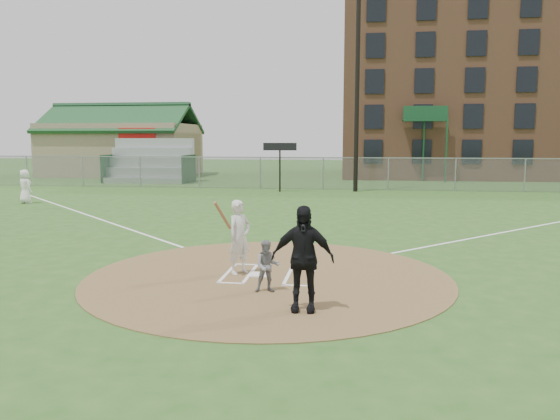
# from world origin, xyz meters

# --- Properties ---
(ground) EXTENTS (140.00, 140.00, 0.00)m
(ground) POSITION_xyz_m (0.00, 0.00, 0.00)
(ground) COLOR #2A541D
(ground) RESTS_ON ground
(dirt_circle) EXTENTS (8.40, 8.40, 0.02)m
(dirt_circle) POSITION_xyz_m (0.00, 0.00, 0.01)
(dirt_circle) COLOR brown
(dirt_circle) RESTS_ON ground
(home_plate) EXTENTS (0.45, 0.45, 0.03)m
(home_plate) POSITION_xyz_m (-0.22, 0.03, 0.03)
(home_plate) COLOR white
(home_plate) RESTS_ON dirt_circle
(foul_line_first) EXTENTS (17.04, 17.04, 0.01)m
(foul_line_first) POSITION_xyz_m (9.00, 9.00, 0.01)
(foul_line_first) COLOR white
(foul_line_first) RESTS_ON ground
(foul_line_third) EXTENTS (17.04, 17.04, 0.01)m
(foul_line_third) POSITION_xyz_m (-9.00, 9.00, 0.01)
(foul_line_third) COLOR white
(foul_line_third) RESTS_ON ground
(catcher) EXTENTS (0.61, 0.52, 1.08)m
(catcher) POSITION_xyz_m (0.19, -1.29, 0.56)
(catcher) COLOR gray
(catcher) RESTS_ON dirt_circle
(umpire) EXTENTS (1.15, 0.49, 1.96)m
(umpire) POSITION_xyz_m (1.02, -2.43, 1.00)
(umpire) COLOR black
(umpire) RESTS_ON dirt_circle
(ondeck_player) EXTENTS (0.96, 0.84, 1.66)m
(ondeck_player) POSITION_xyz_m (-14.13, 12.63, 0.83)
(ondeck_player) COLOR white
(ondeck_player) RESTS_ON ground
(batters_boxes) EXTENTS (2.08, 1.88, 0.01)m
(batters_boxes) POSITION_xyz_m (0.00, 0.15, 0.03)
(batters_boxes) COLOR white
(batters_boxes) RESTS_ON dirt_circle
(batter_at_plate) EXTENTS (0.81, 1.07, 1.78)m
(batter_at_plate) POSITION_xyz_m (-0.70, 0.13, 0.90)
(batter_at_plate) COLOR silver
(batter_at_plate) RESTS_ON dirt_circle
(outfield_fence) EXTENTS (56.08, 0.08, 2.03)m
(outfield_fence) POSITION_xyz_m (0.00, 22.00, 1.02)
(outfield_fence) COLOR slate
(outfield_fence) RESTS_ON ground
(bleachers) EXTENTS (6.08, 3.20, 3.20)m
(bleachers) POSITION_xyz_m (-13.00, 26.20, 1.59)
(bleachers) COLOR #B7BABF
(bleachers) RESTS_ON ground
(clubhouse) EXTENTS (12.20, 8.71, 6.23)m
(clubhouse) POSITION_xyz_m (-18.00, 32.99, 2.39)
(clubhouse) COLOR gray
(clubhouse) RESTS_ON ground
(brick_warehouse) EXTENTS (30.00, 17.17, 15.00)m
(brick_warehouse) POSITION_xyz_m (16.00, 37.96, 7.50)
(brick_warehouse) COLOR #8F583D
(brick_warehouse) RESTS_ON ground
(light_pole) EXTENTS (1.20, 0.30, 12.22)m
(light_pole) POSITION_xyz_m (2.00, 21.00, 6.61)
(light_pole) COLOR black
(light_pole) RESTS_ON ground
(scoreboard_sign) EXTENTS (2.00, 0.10, 2.93)m
(scoreboard_sign) POSITION_xyz_m (-2.50, 20.20, 2.39)
(scoreboard_sign) COLOR black
(scoreboard_sign) RESTS_ON ground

